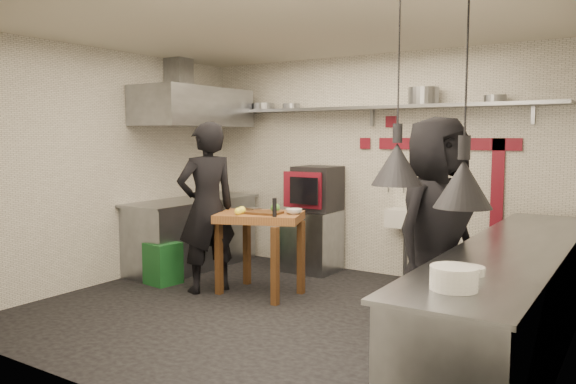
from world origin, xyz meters
The scene contains 47 objects.
floor centered at (0.00, 0.00, 0.00)m, with size 5.00×5.00×0.00m, color black.
ceiling centered at (0.00, 0.00, 2.80)m, with size 5.00×5.00×0.00m, color beige.
wall_back centered at (0.00, 2.10, 1.40)m, with size 5.00×0.04×2.80m, color silver.
wall_front centered at (0.00, -2.10, 1.40)m, with size 5.00×0.04×2.80m, color silver.
wall_left centered at (-2.50, 0.00, 1.40)m, with size 0.04×4.20×2.80m, color silver.
wall_right centered at (2.50, 0.00, 1.40)m, with size 0.04×4.20×2.80m, color silver.
red_band_horiz centered at (0.95, 2.08, 1.68)m, with size 1.70×0.02×0.14m, color maroon.
red_band_vert centered at (1.55, 2.08, 1.20)m, with size 0.14×0.02×1.10m, color maroon.
red_tile_a centered at (0.25, 2.08, 1.95)m, with size 0.14×0.02×0.14m, color maroon.
red_tile_b centered at (-0.10, 2.08, 1.68)m, with size 0.14×0.02×0.14m, color maroon.
back_shelf centered at (0.00, 1.92, 2.12)m, with size 4.60×0.34×0.04m, color slate.
shelf_bracket_left centered at (-1.90, 2.07, 2.02)m, with size 0.04×0.06×0.24m, color slate.
shelf_bracket_mid centered at (0.00, 2.07, 2.02)m, with size 0.04×0.06×0.24m, color slate.
shelf_bracket_right centered at (1.90, 2.07, 2.02)m, with size 0.04×0.06×0.24m, color slate.
pan_far_left centered at (-1.58, 1.92, 2.19)m, with size 0.30×0.30×0.09m, color slate.
pan_mid_left centered at (-1.12, 1.92, 2.18)m, with size 0.23×0.23×0.07m, color slate.
stock_pot centered at (0.72, 1.92, 2.24)m, with size 0.35×0.35×0.20m, color slate.
pan_right centered at (1.53, 1.92, 2.18)m, with size 0.24×0.24×0.08m, color slate.
oven_stand centered at (-0.68, 1.74, 0.40)m, with size 0.64×0.58×0.80m, color slate.
combi_oven centered at (-0.65, 1.81, 1.09)m, with size 0.54×0.50×0.58m, color black.
oven_door centered at (-0.70, 1.52, 1.09)m, with size 0.55×0.03×0.46m, color maroon.
oven_glass centered at (-0.63, 1.44, 1.09)m, with size 0.40×0.02×0.34m, color black.
hand_sink centered at (0.55, 1.92, 0.78)m, with size 0.46×0.34×0.22m, color silver.
sink_tap centered at (0.55, 1.92, 0.96)m, with size 0.03×0.03×0.14m, color slate.
sink_drain centered at (0.55, 1.88, 0.34)m, with size 0.06×0.06×0.66m, color slate.
utensil_rail centered at (0.55, 2.06, 1.32)m, with size 0.02×0.02×0.90m, color slate.
counter_right centered at (2.15, 0.00, 0.45)m, with size 0.70×3.80×0.90m, color slate.
counter_right_top centered at (2.15, 0.00, 0.92)m, with size 0.76×3.90×0.03m, color slate.
plate_stack centered at (2.12, -1.51, 1.00)m, with size 0.26×0.26×0.13m, color silver.
small_bowl_right centered at (2.10, -1.12, 0.96)m, with size 0.19×0.19×0.05m, color silver.
counter_left centered at (-2.15, 1.05, 0.45)m, with size 0.70×1.90×0.90m, color slate.
counter_left_top centered at (-2.15, 1.05, 0.92)m, with size 0.76×2.00×0.03m, color slate.
extractor_hood centered at (-2.10, 1.05, 2.15)m, with size 0.78×1.60×0.50m, color slate.
hood_duct centered at (-2.35, 1.05, 2.55)m, with size 0.28×0.28×0.50m, color slate.
green_bin centered at (-1.87, 0.22, 0.25)m, with size 0.35×0.35×0.50m, color #165422.
prep_table centered at (-0.63, 0.49, 0.46)m, with size 0.92×0.64×0.92m, color brown, non-canonical shape.
cutting_board centered at (-0.55, 0.46, 0.93)m, with size 0.36×0.25×0.03m, color #4D2E16.
pepper_mill centered at (-0.32, 0.33, 1.02)m, with size 0.05×0.05×0.20m, color black.
lemon_a centered at (-0.76, 0.34, 0.96)m, with size 0.09×0.09×0.09m, color #FFEF39.
lemon_b centered at (-0.74, 0.25, 0.96)m, with size 0.08×0.08×0.08m, color #FFEF39.
veg_ball centered at (-0.51, 0.62, 0.97)m, with size 0.11×0.11×0.11m, color #458134.
steel_tray centered at (-0.83, 0.63, 0.94)m, with size 0.18×0.12×0.03m, color slate.
bowl centered at (-0.27, 0.63, 0.95)m, with size 0.18×0.18×0.06m, color silver.
heat_lamp_near centered at (1.45, -0.68, 2.11)m, with size 0.37×0.37×1.39m, color black, non-canonical shape.
heat_lamp_far centered at (2.09, -1.27, 2.08)m, with size 0.34×0.34×1.44m, color black, non-canonical shape.
chef_left centered at (-1.21, 0.27, 0.97)m, with size 0.70×0.46×1.93m, color black.
chef_right centered at (1.49, 0.10, 0.97)m, with size 0.95×0.62×1.94m, color black.
Camera 1 is at (2.99, -4.53, 1.77)m, focal length 35.00 mm.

